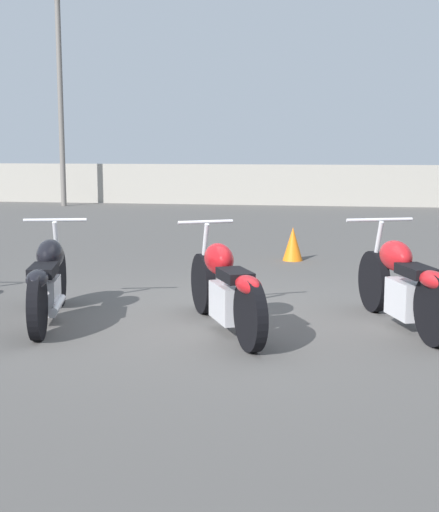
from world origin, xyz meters
name	(u,v)px	position (x,y,z in m)	size (l,w,h in m)	color
ground_plane	(218,319)	(0.00, 0.00, 0.00)	(60.00, 60.00, 0.00)	#514F4C
fence_back	(299,185)	(0.00, 14.64, 0.62)	(40.00, 0.04, 1.24)	#9E998E
light_pole_right	(60,78)	(-7.01, 13.35, 3.79)	(0.70, 0.35, 6.28)	slate
motorcycle_slot_1	(48,281)	(-1.68, -0.42, 0.43)	(0.81, 2.02, 1.00)	black
motorcycle_slot_2	(226,287)	(0.15, -0.49, 0.43)	(1.09, 1.98, 1.01)	black
motorcycle_slot_3	(403,284)	(1.85, -0.07, 0.44)	(0.95, 1.97, 1.03)	black
traffic_cone_near	(293,244)	(0.51, 3.99, 0.26)	(0.32, 0.32, 0.53)	orange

